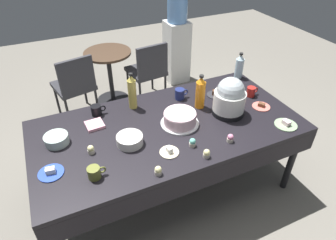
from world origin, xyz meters
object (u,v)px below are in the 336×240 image
object	(u,v)px
coffee_mug_olive	(94,173)
soda_bottle_water	(239,66)
cupcake_lemon	(226,81)
dessert_plate_cobalt	(51,172)
dessert_plate_sage	(286,124)
cupcake_cocoa	(230,138)
cupcake_vanilla	(91,150)
coffee_mug_black	(97,110)
cupcake_berry	(158,171)
coffee_mug_navy	(180,94)
maroon_chair_right	(148,69)
glass_salad_bowl	(57,139)
soda_bottle_orange_juice	(200,93)
coffee_mug_red	(251,92)
dessert_plate_charcoal	(215,94)
cupcake_rose	(193,142)
frosted_layer_cake	(180,119)
water_cooler	(177,43)
soda_bottle_ginger_ale	(132,92)
potluck_table	(168,131)
dessert_plate_cream	(169,151)
cupcake_mint	(207,154)
dessert_plate_coral	(261,106)
slow_cooker	(230,98)
maroon_chair_left	(75,83)
ceramic_snack_bowl	(130,140)

from	to	relation	value
coffee_mug_olive	soda_bottle_water	bearing A→B (deg)	24.49
cupcake_lemon	coffee_mug_olive	xyz separation A→B (m)	(-1.50, -0.70, 0.01)
dessert_plate_cobalt	dessert_plate_sage	xyz separation A→B (m)	(1.83, -0.24, -0.00)
cupcake_lemon	cupcake_cocoa	xyz separation A→B (m)	(-0.47, -0.77, 0.00)
cupcake_vanilla	coffee_mug_black	size ratio (longest dim) A/B	0.52
cupcake_berry	coffee_mug_navy	xyz separation A→B (m)	(0.56, 0.80, 0.02)
maroon_chair_right	cupcake_vanilla	bearing A→B (deg)	-123.71
cupcake_cocoa	maroon_chair_right	size ratio (longest dim) A/B	0.08
glass_salad_bowl	maroon_chair_right	bearing A→B (deg)	47.13
soda_bottle_orange_juice	coffee_mug_navy	distance (m)	0.24
coffee_mug_red	dessert_plate_cobalt	bearing A→B (deg)	-172.15
maroon_chair_right	dessert_plate_charcoal	bearing A→B (deg)	-81.34
cupcake_lemon	coffee_mug_black	bearing A→B (deg)	179.49
cupcake_rose	cupcake_cocoa	world-z (taller)	same
frosted_layer_cake	soda_bottle_water	size ratio (longest dim) A/B	1.18
coffee_mug_olive	water_cooler	xyz separation A→B (m)	(1.70, 2.25, -0.20)
cupcake_vanilla	soda_bottle_ginger_ale	distance (m)	0.67
potluck_table	dessert_plate_cream	size ratio (longest dim) A/B	15.23
potluck_table	cupcake_mint	size ratio (longest dim) A/B	32.59
dessert_plate_charcoal	frosted_layer_cake	bearing A→B (deg)	-152.42
cupcake_vanilla	cupcake_mint	bearing A→B (deg)	-27.42
dessert_plate_coral	coffee_mug_black	xyz separation A→B (m)	(-1.37, 0.50, 0.04)
slow_cooker	cupcake_cocoa	world-z (taller)	slow_cooker
frosted_layer_cake	dessert_plate_charcoal	bearing A→B (deg)	27.58
dessert_plate_cobalt	cupcake_lemon	distance (m)	1.85
dessert_plate_coral	cupcake_mint	world-z (taller)	cupcake_mint
dessert_plate_charcoal	soda_bottle_water	size ratio (longest dim) A/B	0.58
potluck_table	soda_bottle_ginger_ale	xyz separation A→B (m)	(-0.17, 0.37, 0.22)
soda_bottle_water	cupcake_lemon	bearing A→B (deg)	-159.72
dessert_plate_cream	cupcake_mint	xyz separation A→B (m)	(0.22, -0.15, 0.02)
slow_cooker	coffee_mug_olive	bearing A→B (deg)	-167.91
potluck_table	cupcake_vanilla	world-z (taller)	cupcake_vanilla
dessert_plate_cobalt	potluck_table	bearing A→B (deg)	9.81
frosted_layer_cake	glass_salad_bowl	size ratio (longest dim) A/B	1.74
cupcake_rose	soda_bottle_ginger_ale	bearing A→B (deg)	108.88
dessert_plate_coral	soda_bottle_ginger_ale	xyz separation A→B (m)	(-1.05, 0.48, 0.15)
soda_bottle_orange_juice	maroon_chair_right	distance (m)	1.44
dessert_plate_coral	coffee_mug_olive	size ratio (longest dim) A/B	1.27
cupcake_mint	coffee_mug_navy	xyz separation A→B (m)	(0.18, 0.79, 0.02)
glass_salad_bowl	coffee_mug_navy	world-z (taller)	coffee_mug_navy
slow_cooker	cupcake_lemon	bearing A→B (deg)	58.14
maroon_chair_left	maroon_chair_right	size ratio (longest dim) A/B	1.00
dessert_plate_sage	cupcake_rose	size ratio (longest dim) A/B	2.73
water_cooler	cupcake_lemon	bearing A→B (deg)	-97.50
ceramic_snack_bowl	dessert_plate_coral	xyz separation A→B (m)	(1.23, -0.01, -0.03)
dessert_plate_cream	cupcake_cocoa	distance (m)	0.48
potluck_table	cupcake_berry	xyz separation A→B (m)	(-0.29, -0.47, 0.09)
dessert_plate_coral	cupcake_cocoa	distance (m)	0.60
dessert_plate_charcoal	soda_bottle_orange_juice	xyz separation A→B (m)	(-0.23, -0.11, 0.13)
cupcake_lemon	soda_bottle_orange_juice	xyz separation A→B (m)	(-0.45, -0.25, 0.11)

